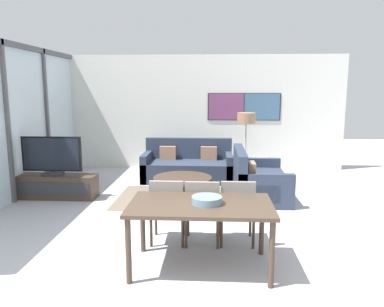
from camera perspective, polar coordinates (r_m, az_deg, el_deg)
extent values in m
cube|color=silver|center=(9.31, 0.59, 6.24)|extent=(7.23, 0.06, 2.80)
cube|color=#2D2D33|center=(9.29, 7.93, 7.07)|extent=(1.78, 0.01, 0.66)
cube|color=#753D66|center=(9.26, 5.24, 7.11)|extent=(0.85, 0.02, 0.62)
cube|color=#426684|center=(9.33, 10.61, 7.01)|extent=(0.85, 0.02, 0.62)
cube|color=silver|center=(7.16, -26.52, 4.13)|extent=(0.02, 6.18, 2.80)
cube|color=#515156|center=(7.17, -27.16, 14.93)|extent=(0.07, 6.18, 0.10)
cube|color=#515156|center=(7.15, -26.31, 4.14)|extent=(0.07, 0.08, 2.80)
cube|color=#515156|center=(8.52, -21.23, 5.25)|extent=(0.07, 0.08, 2.80)
cube|color=#706051|center=(6.93, -1.44, -6.77)|extent=(2.40, 1.63, 0.01)
cube|color=#423326|center=(7.35, -20.32, -4.70)|extent=(1.58, 0.41, 0.43)
cube|color=#2D2D33|center=(7.16, -20.99, -5.12)|extent=(1.45, 0.01, 0.24)
cube|color=#2D2D33|center=(7.30, -20.43, -2.87)|extent=(0.36, 0.20, 0.05)
cube|color=#2D2D33|center=(7.28, -20.46, -2.37)|extent=(0.06, 0.03, 0.08)
cube|color=black|center=(7.23, -20.61, -0.06)|extent=(1.10, 0.04, 0.64)
cube|color=black|center=(7.21, -20.68, -0.09)|extent=(1.02, 0.01, 0.57)
cube|color=#2D384C|center=(8.19, -0.67, -2.67)|extent=(1.94, 0.94, 0.42)
cube|color=#2D384C|center=(8.52, -0.49, -0.57)|extent=(1.94, 0.16, 0.89)
cube|color=#2D384C|center=(8.28, -6.91, -1.97)|extent=(0.14, 0.94, 0.60)
cube|color=#2D384C|center=(8.16, 5.66, -2.12)|extent=(0.14, 0.94, 0.60)
cube|color=#9E7556|center=(8.37, -3.70, 0.09)|extent=(0.36, 0.12, 0.30)
cube|color=#9E7556|center=(8.31, 2.57, 0.03)|extent=(0.36, 0.12, 0.30)
cube|color=#2D384C|center=(7.07, 10.40, -4.86)|extent=(0.94, 1.56, 0.42)
cube|color=#2D384C|center=(6.98, 7.28, -2.99)|extent=(0.16, 1.56, 0.89)
cube|color=#2D384C|center=(6.37, 11.21, -5.68)|extent=(0.94, 0.14, 0.60)
cube|color=#2D384C|center=(7.73, 9.78, -2.88)|extent=(0.94, 0.14, 0.60)
cube|color=#9E7556|center=(6.62, 9.07, -2.61)|extent=(0.12, 0.36, 0.30)
cylinder|color=#423326|center=(6.92, -1.44, -6.69)|extent=(0.48, 0.48, 0.03)
cylinder|color=#423326|center=(6.88, -1.44, -5.38)|extent=(0.19, 0.19, 0.36)
cylinder|color=#423326|center=(6.83, -1.45, -3.78)|extent=(1.07, 1.07, 0.04)
cube|color=#423326|center=(4.13, 1.34, -7.87)|extent=(1.57, 0.90, 0.04)
cylinder|color=#423326|center=(3.99, -9.67, -14.43)|extent=(0.06, 0.06, 0.71)
cylinder|color=#423326|center=(3.94, 12.06, -14.81)|extent=(0.06, 0.06, 0.71)
cylinder|color=#423326|center=(4.69, -7.53, -10.57)|extent=(0.06, 0.06, 0.71)
cylinder|color=#423326|center=(4.65, 10.59, -10.83)|extent=(0.06, 0.06, 0.71)
cube|color=gray|center=(4.95, -3.60, -8.74)|extent=(0.46, 0.46, 0.06)
cube|color=gray|center=(4.68, -3.93, -6.73)|extent=(0.42, 0.05, 0.42)
cylinder|color=#423326|center=(4.86, -6.25, -11.87)|extent=(0.04, 0.04, 0.38)
cylinder|color=#423326|center=(4.82, -1.44, -12.04)|extent=(0.04, 0.04, 0.38)
cylinder|color=#423326|center=(5.23, -5.52, -10.26)|extent=(0.04, 0.04, 0.38)
cylinder|color=#423326|center=(5.19, -1.08, -10.39)|extent=(0.04, 0.04, 0.38)
cube|color=gray|center=(4.90, 1.61, -8.90)|extent=(0.46, 0.46, 0.06)
cube|color=gray|center=(4.63, 1.55, -6.88)|extent=(0.42, 0.05, 0.42)
cylinder|color=#423326|center=(4.80, -0.92, -12.12)|extent=(0.04, 0.04, 0.38)
cylinder|color=#423326|center=(4.79, 3.97, -12.19)|extent=(0.04, 0.04, 0.38)
cylinder|color=#423326|center=(5.17, -0.59, -10.46)|extent=(0.04, 0.04, 0.38)
cylinder|color=#423326|center=(5.16, 3.92, -10.53)|extent=(0.04, 0.04, 0.38)
cube|color=gray|center=(4.94, 6.83, -8.80)|extent=(0.46, 0.46, 0.06)
cube|color=gray|center=(4.68, 7.05, -6.79)|extent=(0.42, 0.05, 0.42)
cylinder|color=#423326|center=(4.82, 4.50, -12.03)|extent=(0.04, 0.04, 0.38)
cylinder|color=#423326|center=(4.85, 9.34, -12.01)|extent=(0.04, 0.04, 0.38)
cylinder|color=#423326|center=(5.20, 4.41, -10.39)|extent=(0.04, 0.04, 0.38)
cylinder|color=#423326|center=(5.22, 8.88, -10.38)|extent=(0.04, 0.04, 0.38)
cylinder|color=slate|center=(4.10, 2.29, -7.10)|extent=(0.33, 0.33, 0.08)
torus|color=slate|center=(4.09, 2.29, -6.67)|extent=(0.33, 0.33, 0.02)
cylinder|color=#2D2D33|center=(8.27, 8.06, -4.06)|extent=(0.28, 0.28, 0.02)
cylinder|color=#B7B7BC|center=(8.14, 8.16, 0.26)|extent=(0.03, 0.03, 1.24)
cylinder|color=#9E7556|center=(8.05, 8.29, 5.39)|extent=(0.38, 0.38, 0.22)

